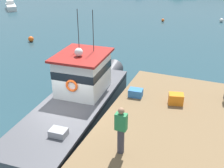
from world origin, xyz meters
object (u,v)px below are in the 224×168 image
at_px(crate_single_far, 136,93).
at_px(deckhand_further_back, 121,130).
at_px(main_fishing_boat, 78,101).
at_px(mooring_buoy_channel_marker, 31,39).
at_px(mooring_buoy_inshore, 163,20).
at_px(mooring_buoy_spare_mooring, 221,20).
at_px(crate_stack_near_edge, 176,99).
at_px(moored_boat_far_left, 11,6).

bearing_deg(crate_single_far, deckhand_further_back, -79.33).
bearing_deg(main_fishing_boat, crate_single_far, 24.98).
bearing_deg(crate_single_far, mooring_buoy_channel_marker, 145.55).
bearing_deg(deckhand_further_back, mooring_buoy_inshore, 99.37).
xyz_separation_m(mooring_buoy_channel_marker, mooring_buoy_spare_mooring, (14.56, 13.57, -0.03)).
bearing_deg(mooring_buoy_inshore, crate_single_far, -80.89).
xyz_separation_m(main_fishing_boat, crate_stack_near_edge, (4.07, 1.07, 0.42)).
xyz_separation_m(mooring_buoy_channel_marker, mooring_buoy_inshore, (8.69, 11.44, -0.07)).
xyz_separation_m(deckhand_further_back, mooring_buoy_channel_marker, (-12.53, 11.89, -1.83)).
height_order(crate_stack_near_edge, mooring_buoy_inshore, crate_stack_near_edge).
height_order(main_fishing_boat, mooring_buoy_inshore, main_fishing_boat).
bearing_deg(moored_boat_far_left, crate_single_far, -39.38).
xyz_separation_m(main_fishing_boat, deckhand_further_back, (3.02, -2.71, 1.05)).
bearing_deg(mooring_buoy_channel_marker, crate_single_far, -34.45).
relative_size(crate_stack_near_edge, mooring_buoy_inshore, 1.87).
distance_m(moored_boat_far_left, mooring_buoy_inshore, 19.97).
height_order(main_fishing_boat, crate_single_far, main_fishing_boat).
xyz_separation_m(deckhand_further_back, mooring_buoy_inshore, (-3.85, 23.33, -1.90)).
relative_size(moored_boat_far_left, mooring_buoy_channel_marker, 7.75).
relative_size(mooring_buoy_channel_marker, mooring_buoy_spare_mooring, 1.15).
bearing_deg(mooring_buoy_channel_marker, main_fishing_boat, -43.98).
relative_size(crate_single_far, mooring_buoy_spare_mooring, 1.49).
height_order(crate_single_far, deckhand_further_back, deckhand_further_back).
bearing_deg(mooring_buoy_spare_mooring, crate_stack_near_edge, -92.59).
bearing_deg(moored_boat_far_left, crate_stack_near_edge, -37.34).
height_order(mooring_buoy_channel_marker, mooring_buoy_inshore, mooring_buoy_channel_marker).
relative_size(crate_stack_near_edge, crate_single_far, 1.00).
relative_size(main_fishing_boat, mooring_buoy_channel_marker, 21.25).
height_order(mooring_buoy_channel_marker, mooring_buoy_spare_mooring, mooring_buoy_channel_marker).
xyz_separation_m(crate_single_far, moored_boat_far_left, (-23.10, 18.96, -0.99)).
xyz_separation_m(main_fishing_boat, crate_single_far, (2.31, 1.07, 0.36)).
bearing_deg(crate_stack_near_edge, deckhand_further_back, -105.52).
bearing_deg(mooring_buoy_spare_mooring, main_fishing_boat, -102.51).
bearing_deg(main_fishing_boat, crate_stack_near_edge, 14.72).
height_order(crate_stack_near_edge, moored_boat_far_left, crate_stack_near_edge).
height_order(main_fishing_boat, mooring_buoy_spare_mooring, main_fishing_boat).
bearing_deg(crate_stack_near_edge, mooring_buoy_spare_mooring, 87.41).
bearing_deg(moored_boat_far_left, mooring_buoy_inshore, 1.68).
xyz_separation_m(crate_single_far, deckhand_further_back, (0.71, -3.78, 0.69)).
bearing_deg(crate_single_far, moored_boat_far_left, 140.62).
bearing_deg(crate_stack_near_edge, main_fishing_boat, -165.28).
relative_size(main_fishing_boat, mooring_buoy_inshore, 30.79).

